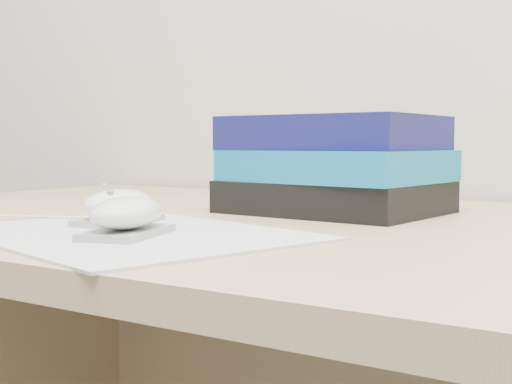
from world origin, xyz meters
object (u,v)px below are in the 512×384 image
Objects in this scene: mouse_rear at (118,206)px; pouch at (304,168)px; mouse_front at (127,216)px; book_stack at (335,165)px.

mouse_rear is 0.75× the size of pouch.
mouse_rear is 0.97× the size of mouse_front.
mouse_front is 0.77× the size of pouch.
mouse_rear is at bearing -116.77° from book_stack.
mouse_rear is 0.29m from pouch.
mouse_front is 0.36m from pouch.
mouse_front is 0.42× the size of book_stack.
mouse_rear is 0.11m from mouse_front.
mouse_rear is at bearing -106.51° from pouch.
pouch reaches higher than mouse_front.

